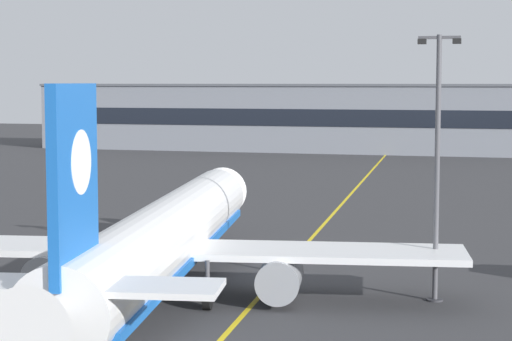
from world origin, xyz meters
TOP-DOWN VIEW (x-y plane):
  - taxiway_centreline at (0.00, 30.00)m, footprint 11.95×179.64m
  - airliner_foreground at (-3.41, 8.61)m, footprint 32.36×41.40m
  - apron_lamp_post at (10.59, 12.33)m, footprint 2.24×0.90m
  - terminal_building at (0.79, 118.10)m, footprint 134.76×12.40m

SIDE VIEW (x-z plane):
  - taxiway_centreline at x=0.00m, z-range 0.00..0.01m
  - airliner_foreground at x=-3.41m, z-range -2.46..9.19m
  - terminal_building at x=0.79m, z-range 0.01..11.44m
  - apron_lamp_post at x=10.59m, z-range 0.31..14.49m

